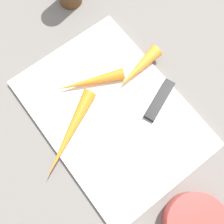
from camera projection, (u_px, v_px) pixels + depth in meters
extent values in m
plane|color=slate|center=(112.00, 114.00, 0.53)|extent=(1.40, 1.40, 0.00)
cube|color=white|center=(112.00, 113.00, 0.53)|extent=(0.36, 0.26, 0.01)
cube|color=#B7B7BC|center=(134.00, 144.00, 0.50)|extent=(0.06, 0.11, 0.00)
cube|color=black|center=(159.00, 100.00, 0.52)|extent=(0.05, 0.09, 0.01)
cone|color=orange|center=(70.00, 133.00, 0.50)|extent=(0.11, 0.17, 0.03)
cone|color=orange|center=(88.00, 82.00, 0.53)|extent=(0.08, 0.14, 0.02)
cone|color=orange|center=(138.00, 68.00, 0.53)|extent=(0.05, 0.11, 0.03)
cylinder|color=red|center=(195.00, 224.00, 0.45)|extent=(0.10, 0.10, 0.05)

